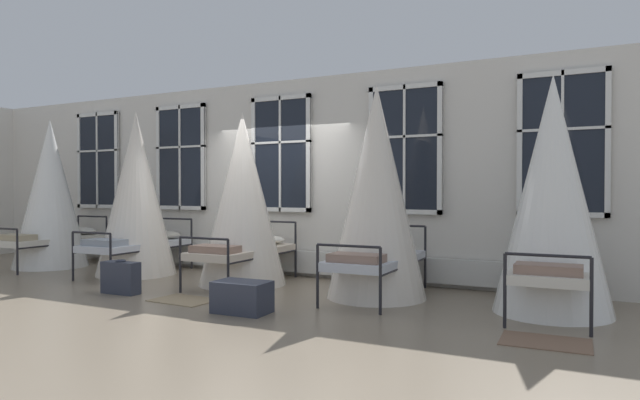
# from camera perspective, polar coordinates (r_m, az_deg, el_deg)

# --- Properties ---
(ground) EXTENTS (26.68, 26.68, 0.00)m
(ground) POSITION_cam_1_polar(r_m,az_deg,el_deg) (8.56, -7.45, -8.58)
(ground) COLOR gray
(back_wall_with_windows) EXTENTS (14.34, 0.10, 3.28)m
(back_wall_with_windows) POSITION_cam_1_polar(r_m,az_deg,el_deg) (9.35, -3.76, 2.31)
(back_wall_with_windows) COLOR silver
(back_wall_with_windows) RESTS_ON ground
(window_bank) EXTENTS (9.81, 0.10, 2.94)m
(window_bank) POSITION_cam_1_polar(r_m,az_deg,el_deg) (9.25, -4.14, -0.67)
(window_bank) COLOR black
(window_bank) RESTS_ON ground
(cot_first) EXTENTS (1.32, 1.95, 2.75)m
(cot_first) POSITION_cam_1_polar(r_m,az_deg,el_deg) (11.41, -26.16, 0.45)
(cot_first) COLOR black
(cot_first) RESTS_ON ground
(cot_second) EXTENTS (1.32, 1.96, 2.75)m
(cot_second) POSITION_cam_1_polar(r_m,az_deg,el_deg) (9.80, -18.51, 0.44)
(cot_second) COLOR black
(cot_second) RESTS_ON ground
(cot_third) EXTENTS (1.32, 1.96, 2.60)m
(cot_third) POSITION_cam_1_polar(r_m,az_deg,el_deg) (8.40, -8.03, -0.11)
(cot_third) COLOR black
(cot_third) RESTS_ON ground
(cot_fourth) EXTENTS (1.32, 1.95, 2.83)m
(cot_fourth) POSITION_cam_1_polar(r_m,az_deg,el_deg) (7.32, 5.88, 0.61)
(cot_fourth) COLOR black
(cot_fourth) RESTS_ON ground
(cot_fifth) EXTENTS (1.32, 1.96, 2.76)m
(cot_fifth) POSITION_cam_1_polar(r_m,az_deg,el_deg) (6.88, 22.96, 0.25)
(cot_fifth) COLOR black
(cot_fifth) RESTS_ON ground
(rug_third) EXTENTS (0.83, 0.60, 0.01)m
(rug_third) POSITION_cam_1_polar(r_m,az_deg,el_deg) (7.42, -13.94, -10.04)
(rug_third) COLOR #8E7A5B
(rug_third) RESTS_ON ground
(rug_fifth) EXTENTS (0.82, 0.58, 0.01)m
(rug_fifth) POSITION_cam_1_polar(r_m,az_deg,el_deg) (5.70, 22.34, -13.46)
(rug_fifth) COLOR brown
(rug_fifth) RESTS_ON ground
(suitcase_dark) EXTENTS (0.56, 0.22, 0.47)m
(suitcase_dark) POSITION_cam_1_polar(r_m,az_deg,el_deg) (8.11, -19.96, -7.57)
(suitcase_dark) COLOR #2D3342
(suitcase_dark) RESTS_ON ground
(travel_trunk) EXTENTS (0.65, 0.42, 0.37)m
(travel_trunk) POSITION_cam_1_polar(r_m,az_deg,el_deg) (6.54, -8.08, -9.92)
(travel_trunk) COLOR #2D3342
(travel_trunk) RESTS_ON ground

